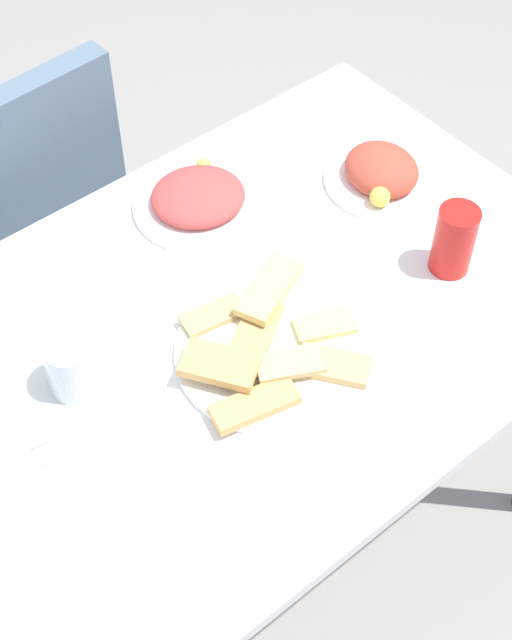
{
  "coord_description": "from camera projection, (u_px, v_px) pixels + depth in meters",
  "views": [
    {
      "loc": [
        -0.58,
        -0.73,
        1.87
      ],
      "look_at": [
        -0.0,
        -0.03,
        0.76
      ],
      "focal_mm": 53.03,
      "sensor_mm": 36.0,
      "label": 1
    }
  ],
  "objects": [
    {
      "name": "ground_plane",
      "position": [
        248.0,
        533.0,
        2.03
      ],
      "size": [
        6.0,
        6.0,
        0.0
      ],
      "primitive_type": "plane",
      "color": "gray"
    },
    {
      "name": "dining_table",
      "position": [
        246.0,
        351.0,
        1.53
      ],
      "size": [
        1.14,
        0.78,
        0.73
      ],
      "color": "white",
      "rests_on": "ground_plane"
    },
    {
      "name": "dining_chair",
      "position": [
        14.0,
        227.0,
        1.92
      ],
      "size": [
        0.44,
        0.45,
        0.89
      ],
      "color": "slate",
      "rests_on": "ground_plane"
    },
    {
      "name": "pide_platter",
      "position": [
        270.0,
        350.0,
        1.41
      ],
      "size": [
        0.3,
        0.3,
        0.05
      ],
      "color": "white",
      "rests_on": "dining_table"
    },
    {
      "name": "salad_plate_greens",
      "position": [
        381.0,
        173.0,
        1.64
      ],
      "size": [
        0.2,
        0.2,
        0.07
      ],
      "color": "white",
      "rests_on": "dining_table"
    },
    {
      "name": "salad_plate_rice",
      "position": [
        198.0,
        198.0,
        1.61
      ],
      "size": [
        0.23,
        0.23,
        0.05
      ],
      "color": "white",
      "rests_on": "dining_table"
    },
    {
      "name": "soda_can",
      "position": [
        454.0,
        240.0,
        1.49
      ],
      "size": [
        0.08,
        0.08,
        0.12
      ],
      "primitive_type": "cylinder",
      "rotation": [
        0.0,
        0.0,
        1.72
      ],
      "color": "red",
      "rests_on": "dining_table"
    },
    {
      "name": "drinking_glass",
      "position": [
        72.0,
        366.0,
        1.35
      ],
      "size": [
        0.08,
        0.08,
        0.09
      ],
      "primitive_type": "cylinder",
      "color": "silver",
      "rests_on": "dining_table"
    }
  ]
}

